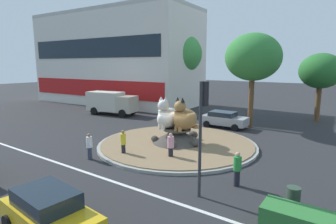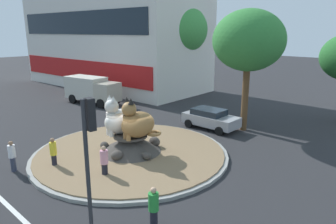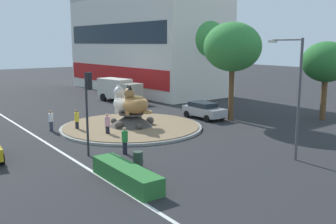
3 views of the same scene
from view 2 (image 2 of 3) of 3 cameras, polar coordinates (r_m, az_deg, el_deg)
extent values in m
plane|color=#28282B|center=(18.92, -6.76, -7.77)|extent=(160.00, 160.00, 0.00)
cube|color=silver|center=(15.77, -27.81, -14.26)|extent=(112.00, 0.20, 0.01)
cylinder|color=gray|center=(18.88, -6.77, -7.51)|extent=(11.46, 11.46, 0.18)
cylinder|color=#846B4C|center=(18.84, -6.78, -7.17)|extent=(11.00, 11.00, 0.07)
cone|color=#423D38|center=(18.64, -6.83, -5.63)|extent=(3.61, 3.61, 1.01)
cylinder|color=#423D38|center=(18.50, -6.87, -4.33)|extent=(1.99, 1.99, 0.12)
ellipsoid|color=#423D38|center=(17.44, -3.92, -7.99)|extent=(0.58, 0.50, 0.46)
ellipsoid|color=#423D38|center=(19.31, -2.48, -5.44)|extent=(0.76, 0.60, 0.61)
ellipsoid|color=#423D38|center=(20.31, -6.06, -4.54)|extent=(0.72, 0.74, 0.58)
ellipsoid|color=#423D38|center=(19.25, -11.52, -6.02)|extent=(0.58, 0.47, 0.47)
ellipsoid|color=#423D38|center=(17.59, -9.28, -7.81)|extent=(0.68, 0.70, 0.54)
ellipsoid|color=silver|center=(18.63, -8.60, -1.67)|extent=(1.58, 2.21, 1.48)
cylinder|color=silver|center=(18.40, -9.72, -1.38)|extent=(1.09, 1.09, 0.93)
sphere|color=silver|center=(18.12, -10.24, 1.00)|extent=(0.82, 0.82, 0.82)
torus|color=silver|center=(18.94, -5.84, -3.18)|extent=(0.94, 0.94, 0.19)
cone|color=silver|center=(17.83, -9.96, 2.35)|extent=(0.38, 0.38, 0.33)
cone|color=silver|center=(18.21, -10.64, 2.58)|extent=(0.38, 0.38, 0.33)
cylinder|color=silver|center=(18.31, -10.28, -3.85)|extent=(0.26, 0.26, 0.37)
cylinder|color=silver|center=(18.60, -10.77, -3.59)|extent=(0.26, 0.26, 0.37)
ellipsoid|color=#9E703D|center=(17.83, -5.47, -2.29)|extent=(1.64, 2.25, 1.50)
cylinder|color=#9E703D|center=(17.58, -6.62, -2.00)|extent=(1.13, 1.13, 0.93)
sphere|color=#9E703D|center=(17.29, -7.12, 0.51)|extent=(0.82, 0.82, 0.82)
torus|color=#9E703D|center=(18.17, -2.60, -3.89)|extent=(0.89, 0.89, 0.19)
cone|color=black|center=(16.99, -6.79, 1.92)|extent=(0.39, 0.39, 0.34)
cone|color=black|center=(17.37, -7.55, 2.18)|extent=(0.39, 0.39, 0.34)
cylinder|color=#9E703D|center=(17.50, -7.22, -4.60)|extent=(0.26, 0.26, 0.37)
cylinder|color=#9E703D|center=(17.78, -7.77, -4.31)|extent=(0.26, 0.26, 0.37)
cylinder|color=#2D2D33|center=(10.74, -14.41, -11.22)|extent=(0.14, 0.14, 5.15)
cube|color=black|center=(10.12, -14.01, -0.42)|extent=(0.35, 0.28, 1.05)
sphere|color=red|center=(10.08, -13.70, 1.38)|extent=(0.18, 0.18, 0.18)
sphere|color=#392706|center=(10.15, -13.60, -0.35)|extent=(0.18, 0.18, 0.18)
sphere|color=black|center=(10.24, -13.49, -2.06)|extent=(0.18, 0.18, 0.18)
cube|color=silver|center=(42.61, -10.28, 13.48)|extent=(25.83, 11.60, 12.99)
cube|color=#B21919|center=(39.73, -15.87, 7.46)|extent=(24.30, 1.35, 2.34)
cube|color=#19232D|center=(39.49, -16.41, 15.33)|extent=(23.29, 1.26, 2.60)
cylinder|color=brown|center=(23.48, 13.86, 2.09)|extent=(0.48, 0.48, 4.50)
ellipsoid|color=#337F38|center=(22.97, 14.52, 12.55)|extent=(5.05, 5.05, 4.29)
cylinder|color=brown|center=(36.22, 1.47, 6.82)|extent=(0.51, 0.51, 4.52)
ellipsoid|color=#3D8E42|center=(35.88, 1.53, 14.81)|extent=(6.94, 6.94, 5.89)
cylinder|color=black|center=(12.23, -2.62, -19.04)|extent=(0.29, 0.29, 0.80)
cylinder|color=#288C38|center=(11.83, -2.66, -16.04)|extent=(0.39, 0.39, 0.69)
sphere|color=tan|center=(11.60, -2.69, -14.09)|extent=(0.23, 0.23, 0.23)
cylinder|color=black|center=(16.13, -11.46, -10.51)|extent=(0.30, 0.30, 0.80)
cylinder|color=pink|center=(15.83, -11.60, -8.05)|extent=(0.40, 0.40, 0.70)
sphere|color=tan|center=(15.66, -11.68, -6.48)|extent=(0.23, 0.23, 0.23)
cylinder|color=#33384C|center=(18.50, -26.39, -8.52)|extent=(0.27, 0.27, 0.77)
cylinder|color=silver|center=(18.24, -26.64, -6.43)|extent=(0.36, 0.36, 0.67)
sphere|color=#936B4C|center=(18.10, -26.80, -5.11)|extent=(0.22, 0.22, 0.22)
cylinder|color=black|center=(17.87, -20.03, -8.56)|extent=(0.27, 0.27, 0.81)
cylinder|color=yellow|center=(17.60, -20.25, -6.29)|extent=(0.35, 0.35, 0.71)
sphere|color=#936B4C|center=(17.45, -20.38, -4.85)|extent=(0.23, 0.23, 0.23)
cube|color=#99999E|center=(23.67, 7.82, -1.41)|extent=(4.21, 1.93, 0.74)
cube|color=#19232D|center=(23.63, 7.46, 0.05)|extent=(2.37, 1.68, 0.44)
cylinder|color=black|center=(23.84, 11.81, -2.40)|extent=(0.64, 0.23, 0.64)
cylinder|color=black|center=(22.31, 9.34, -3.47)|extent=(0.64, 0.23, 0.64)
cylinder|color=black|center=(25.27, 6.43, -1.21)|extent=(0.64, 0.23, 0.64)
cylinder|color=black|center=(23.83, 3.78, -2.12)|extent=(0.64, 0.23, 0.64)
cube|color=#B7AD99|center=(30.93, -10.93, 3.55)|extent=(2.14, 2.40, 1.84)
cube|color=beige|center=(33.04, -14.72, 4.36)|extent=(4.51, 2.82, 2.21)
cylinder|color=black|center=(31.83, -9.45, 2.23)|extent=(0.94, 0.45, 0.90)
cylinder|color=black|center=(30.35, -12.15, 1.49)|extent=(0.94, 0.45, 0.90)
cylinder|color=black|center=(34.60, -14.32, 2.96)|extent=(0.94, 0.45, 0.90)
cylinder|color=black|center=(33.24, -17.00, 2.31)|extent=(0.94, 0.45, 0.90)
camera|label=1|loc=(6.11, -105.33, -16.92)|focal=29.62mm
camera|label=3|loc=(13.79, 150.84, -14.02)|focal=41.10mm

